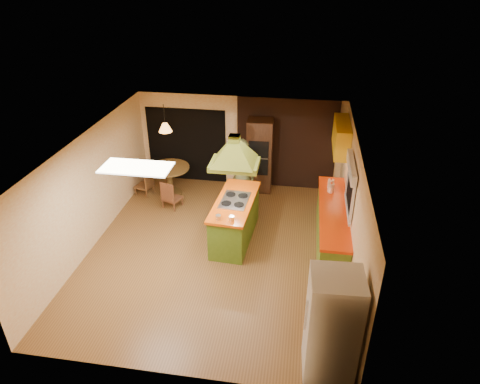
% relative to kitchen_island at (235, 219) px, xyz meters
% --- Properties ---
extents(ground, '(6.50, 6.50, 0.00)m').
position_rel_kitchen_island_xyz_m(ground, '(-0.31, -0.51, -0.50)').
color(ground, brown).
rests_on(ground, ground).
extents(room_walls, '(5.50, 6.50, 6.50)m').
position_rel_kitchen_island_xyz_m(room_walls, '(-0.31, -0.51, 0.75)').
color(room_walls, '#FBE2B4').
rests_on(room_walls, ground).
extents(ceiling_plane, '(6.50, 6.50, 0.00)m').
position_rel_kitchen_island_xyz_m(ceiling_plane, '(-0.31, -0.51, 2.00)').
color(ceiling_plane, silver).
rests_on(ceiling_plane, room_walls).
extents(brick_panel, '(2.64, 0.03, 2.50)m').
position_rel_kitchen_island_xyz_m(brick_panel, '(0.94, 2.72, 0.75)').
color(brick_panel, '#381E14').
rests_on(brick_panel, ground).
extents(nook_opening, '(2.20, 0.03, 2.10)m').
position_rel_kitchen_island_xyz_m(nook_opening, '(-1.81, 2.72, 0.55)').
color(nook_opening, black).
rests_on(nook_opening, ground).
extents(right_counter, '(0.62, 3.05, 0.92)m').
position_rel_kitchen_island_xyz_m(right_counter, '(2.14, 0.09, -0.04)').
color(right_counter, olive).
rests_on(right_counter, ground).
extents(upper_cabinets, '(0.34, 1.40, 0.70)m').
position_rel_kitchen_island_xyz_m(upper_cabinets, '(2.26, 1.69, 1.45)').
color(upper_cabinets, yellow).
rests_on(upper_cabinets, room_walls).
extents(window_right, '(0.12, 1.35, 1.06)m').
position_rel_kitchen_island_xyz_m(window_right, '(2.38, -0.11, 1.27)').
color(window_right, black).
rests_on(window_right, room_walls).
extents(fluor_panel, '(1.20, 0.60, 0.03)m').
position_rel_kitchen_island_xyz_m(fluor_panel, '(-1.41, -1.71, 1.98)').
color(fluor_panel, white).
rests_on(fluor_panel, ceiling_plane).
extents(kitchen_island, '(0.92, 2.03, 1.00)m').
position_rel_kitchen_island_xyz_m(kitchen_island, '(0.00, 0.00, 0.00)').
color(kitchen_island, '#4E6E1B').
rests_on(kitchen_island, ground).
extents(range_hood, '(1.01, 0.73, 0.79)m').
position_rel_kitchen_island_xyz_m(range_hood, '(-0.00, 0.00, 1.75)').
color(range_hood, '#646D1B').
rests_on(range_hood, ceiling_plane).
extents(man, '(0.82, 0.70, 1.90)m').
position_rel_kitchen_island_xyz_m(man, '(-0.05, 1.34, 0.45)').
color(man, '#50522B').
rests_on(man, ground).
extents(refrigerator, '(0.78, 0.75, 1.82)m').
position_rel_kitchen_island_xyz_m(refrigerator, '(2.00, -3.26, 0.41)').
color(refrigerator, white).
rests_on(refrigerator, ground).
extents(wall_oven, '(0.68, 0.62, 2.01)m').
position_rel_kitchen_island_xyz_m(wall_oven, '(0.26, 2.43, 0.50)').
color(wall_oven, '#422515').
rests_on(wall_oven, ground).
extents(dining_table, '(1.08, 1.08, 0.81)m').
position_rel_kitchen_island_xyz_m(dining_table, '(-2.06, 1.78, 0.07)').
color(dining_table, brown).
rests_on(dining_table, ground).
extents(chair_left, '(0.49, 0.49, 0.75)m').
position_rel_kitchen_island_xyz_m(chair_left, '(-2.76, 1.68, -0.13)').
color(chair_left, brown).
rests_on(chair_left, ground).
extents(chair_near, '(0.52, 0.52, 0.75)m').
position_rel_kitchen_island_xyz_m(chair_near, '(-1.81, 1.13, -0.12)').
color(chair_near, brown).
rests_on(chair_near, ground).
extents(pendant_lamp, '(0.36, 0.36, 0.22)m').
position_rel_kitchen_island_xyz_m(pendant_lamp, '(-2.06, 1.78, 1.40)').
color(pendant_lamp, '#FF9E3F').
rests_on(pendant_lamp, ceiling_plane).
extents(canister_large, '(0.16, 0.16, 0.21)m').
position_rel_kitchen_island_xyz_m(canister_large, '(2.09, 1.04, 0.53)').
color(canister_large, '#FAE4C9').
rests_on(canister_large, right_counter).
extents(canister_medium, '(0.17, 0.17, 0.21)m').
position_rel_kitchen_island_xyz_m(canister_medium, '(2.09, 0.85, 0.52)').
color(canister_medium, beige).
rests_on(canister_medium, right_counter).
extents(canister_small, '(0.13, 0.13, 0.14)m').
position_rel_kitchen_island_xyz_m(canister_small, '(2.09, 0.81, 0.49)').
color(canister_small, '#FFE9CD').
rests_on(canister_small, right_counter).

